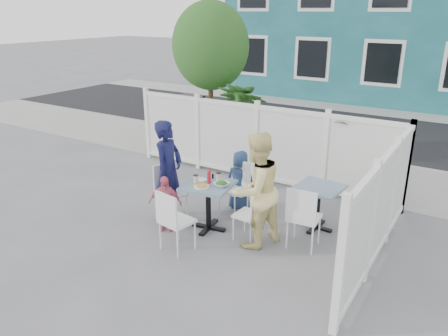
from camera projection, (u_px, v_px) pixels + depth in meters
The scene contains 30 objects.
ground at pixel (182, 224), 7.29m from camera, with size 80.00×80.00×0.00m, color slate.
near_sidewalk at pixel (279, 161), 10.31m from camera, with size 24.00×2.60×0.01m, color gray.
street at pixel (331, 127), 13.26m from camera, with size 24.00×5.00×0.01m, color black.
far_sidewalk at pixel (360, 109), 15.73m from camera, with size 24.00×1.60×0.01m, color gray.
building at pixel (379, 19), 17.66m from camera, with size 11.00×6.00×6.00m.
fence_back at pixel (256, 145), 8.88m from camera, with size 5.86×0.08×1.60m.
fence_right at pixel (381, 209), 6.00m from camera, with size 0.08×3.66×1.60m.
tree at pixel (210, 46), 9.82m from camera, with size 1.80×1.62×3.59m.
utility_cabinet at pixel (189, 120), 11.65m from camera, with size 0.64×0.45×1.18m, color gold.
potted_shrub_a at pixel (242, 125), 9.75m from camera, with size 1.07×1.07×1.90m, color #244F1A.
potted_shrub_b at pixel (343, 151), 8.57m from camera, with size 1.37×1.19×1.52m, color #244F1A.
main_table at pixel (208, 194), 6.94m from camera, with size 0.85×0.85×0.78m.
spare_table at pixel (318, 196), 6.97m from camera, with size 0.75×0.75×0.73m.
chair_left at pixel (169, 187), 7.35m from camera, with size 0.53×0.54×0.95m.
chair_right at pixel (252, 211), 6.62m from camera, with size 0.39×0.41×0.85m.
chair_back at pixel (237, 183), 7.54m from camera, with size 0.49×0.48×0.93m.
chair_near at pixel (173, 217), 6.28m from camera, with size 0.50×0.48×0.95m.
chair_spare at pixel (303, 214), 6.35m from camera, with size 0.48×0.47×0.99m.
man at pixel (169, 171), 7.22m from camera, with size 0.63×0.41×1.71m, color #12143E.
woman at pixel (256, 190), 6.39m from camera, with size 0.85×0.67×1.76m, color yellow.
boy at pixel (240, 180), 7.68m from camera, with size 0.53×0.34×1.08m, color navy.
toddler at pixel (165, 203), 6.97m from camera, with size 0.54×0.23×0.92m, color #DE6782.
plate_main at pixel (202, 186), 6.77m from camera, with size 0.24×0.24×0.01m, color white.
plate_side at pixel (200, 180), 7.04m from camera, with size 0.21×0.21×0.01m, color white.
salad_bowl at pixel (221, 184), 6.80m from camera, with size 0.24×0.24×0.06m, color white.
coffee_cup_a at pixel (196, 179), 6.93m from camera, with size 0.08×0.08×0.11m, color beige.
coffee_cup_b at pixel (219, 177), 6.99m from camera, with size 0.08×0.08×0.13m, color beige.
ketchup_bottle at pixel (209, 177), 6.89m from camera, with size 0.06×0.06×0.19m, color red.
salt_shaker at pixel (213, 176), 7.11m from camera, with size 0.03×0.03×0.07m, color white.
pepper_shaker at pixel (213, 176), 7.10m from camera, with size 0.03×0.03×0.08m, color black.
Camera 1 is at (4.05, -5.17, 3.38)m, focal length 35.00 mm.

